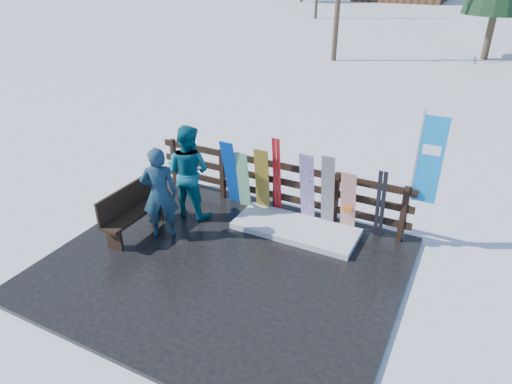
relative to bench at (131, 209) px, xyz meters
The scene contains 16 objects.
ground 2.19m from the bench, ahead, with size 700.00×700.00×0.00m, color white.
deck 2.18m from the bench, ahead, with size 6.00×5.00×0.08m, color black.
fence 2.96m from the bench, 44.64° to the left, with size 5.60×0.10×1.15m.
snow_patch 3.21m from the bench, 27.63° to the left, with size 2.43×1.00×0.12m, color white.
bench is the anchor object (origin of this frame).
snowboard_0 2.20m from the bench, 58.10° to the left, with size 0.31×0.03×1.56m, color blue.
snowboard_1 2.35m from the bench, 52.13° to the left, with size 0.27×0.03×1.32m, color silver.
snowboard_2 2.65m from the bench, 44.51° to the left, with size 0.31×0.03×1.45m, color yellow.
snowboard_3 3.43m from the bench, 32.85° to the left, with size 0.29×0.03×1.59m, color silver.
snowboard_4 3.79m from the bench, 29.38° to the left, with size 0.25×0.03×1.62m, color black.
snowboard_5 4.15m from the bench, 26.57° to the left, with size 0.29×0.03×1.39m, color silver.
ski_pair_a 2.93m from the bench, 41.35° to the left, with size 0.17×0.23×1.73m.
ski_pair_b 4.71m from the bench, 24.13° to the left, with size 0.17×0.30×1.49m.
rental_flag 5.48m from the bench, 23.30° to the left, with size 0.45×0.04×2.60m.
person_front 0.74m from the bench, 16.02° to the left, with size 0.67×0.44×1.84m, color #1E4C5D.
person_back 1.34m from the bench, 61.83° to the left, with size 0.95×0.74×1.96m, color #0D5B6E.
Camera 1 is at (3.50, -5.55, 4.95)m, focal length 32.00 mm.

